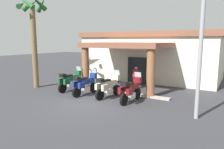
{
  "coord_description": "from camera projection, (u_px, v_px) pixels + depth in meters",
  "views": [
    {
      "loc": [
        7.15,
        -9.0,
        3.43
      ],
      "look_at": [
        -0.17,
        2.85,
        1.2
      ],
      "focal_mm": 33.9,
      "sensor_mm": 36.0,
      "label": 1
    }
  ],
  "objects": [
    {
      "name": "ground_plane",
      "position": [
        88.0,
        103.0,
        11.81
      ],
      "size": [
        80.0,
        80.0,
        0.0
      ],
      "primitive_type": "plane",
      "color": "#38383D"
    },
    {
      "name": "motel_building",
      "position": [
        152.0,
        55.0,
        19.54
      ],
      "size": [
        12.13,
        10.61,
        4.17
      ],
      "rotation": [
        0.0,
        0.0,
        0.01
      ],
      "color": "silver",
      "rests_on": "ground_plane"
    },
    {
      "name": "motorcycle_green",
      "position": [
        70.0,
        81.0,
        14.56
      ],
      "size": [
        0.72,
        2.21,
        1.61
      ],
      "rotation": [
        0.0,
        0.0,
        1.53
      ],
      "color": "black",
      "rests_on": "ground_plane"
    },
    {
      "name": "motorcycle_blue",
      "position": [
        85.0,
        84.0,
        13.42
      ],
      "size": [
        0.74,
        2.21,
        1.61
      ],
      "rotation": [
        0.0,
        0.0,
        1.48
      ],
      "color": "black",
      "rests_on": "ground_plane"
    },
    {
      "name": "motorcycle_cream",
      "position": [
        108.0,
        86.0,
        12.78
      ],
      "size": [
        0.8,
        2.21,
        1.61
      ],
      "rotation": [
        0.0,
        0.0,
        1.43
      ],
      "color": "black",
      "rests_on": "ground_plane"
    },
    {
      "name": "motorcycle_maroon",
      "position": [
        131.0,
        90.0,
        11.83
      ],
      "size": [
        0.72,
        2.21,
        1.61
      ],
      "rotation": [
        0.0,
        0.0,
        1.53
      ],
      "color": "black",
      "rests_on": "ground_plane"
    },
    {
      "name": "pedestrian",
      "position": [
        136.0,
        76.0,
        15.11
      ],
      "size": [
        0.53,
        0.32,
        1.61
      ],
      "rotation": [
        0.0,
        0.0,
        4.6
      ],
      "color": "brown",
      "rests_on": "ground_plane"
    },
    {
      "name": "palm_tree_roadside",
      "position": [
        33.0,
        26.0,
        15.03
      ],
      "size": [
        2.06,
        2.15,
        6.61
      ],
      "color": "brown",
      "rests_on": "ground_plane"
    },
    {
      "name": "roadside_sign",
      "position": [
        204.0,
        2.0,
        8.66
      ],
      "size": [
        1.4,
        0.18,
        7.57
      ],
      "color": "#99999E",
      "rests_on": "ground_plane"
    },
    {
      "name": "curb_strip",
      "position": [
        109.0,
        91.0,
        14.45
      ],
      "size": [
        8.38,
        0.36,
        0.12
      ],
      "primitive_type": "cube",
      "color": "#ADA89E",
      "rests_on": "ground_plane"
    }
  ]
}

